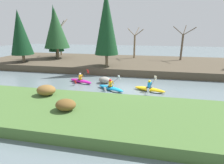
{
  "coord_description": "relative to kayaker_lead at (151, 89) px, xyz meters",
  "views": [
    {
      "loc": [
        1.26,
        -14.65,
        5.14
      ],
      "look_at": [
        -1.76,
        0.24,
        0.55
      ],
      "focal_mm": 28.0,
      "sensor_mm": 36.0,
      "label": 1
    }
  ],
  "objects": [
    {
      "name": "riverbank_far",
      "position": [
        -1.72,
        10.16,
        0.22
      ],
      "size": [
        44.0,
        11.63,
        0.83
      ],
      "color": "#4C4233",
      "rests_on": "ground"
    },
    {
      "name": "bare_tree_upstream",
      "position": [
        -15.13,
        13.57,
        3.49
      ],
      "size": [
        3.35,
        3.31,
        6.06
      ],
      "color": "#7A664C",
      "rests_on": "riverbank_far"
    },
    {
      "name": "kayaker_middle",
      "position": [
        -3.36,
        -0.39,
        0.0
      ],
      "size": [
        2.67,
        1.94,
        1.2
      ],
      "rotation": [
        0.0,
        0.0,
        -0.49
      ],
      "color": "#1993D6",
      "rests_on": "ground"
    },
    {
      "name": "shrub_clump_nearest",
      "position": [
        -7.38,
        -4.04,
        0.8
      ],
      "size": [
        1.35,
        1.12,
        0.73
      ],
      "color": "brown",
      "rests_on": "riverbank_near"
    },
    {
      "name": "conifer_tree_mid_left",
      "position": [
        -14.09,
        10.38,
        5.05
      ],
      "size": [
        3.76,
        3.76,
        7.27
      ],
      "color": "#7A664C",
      "rests_on": "riverbank_far"
    },
    {
      "name": "conifer_tree_centre",
      "position": [
        -5.33,
        6.12,
        5.64
      ],
      "size": [
        2.83,
        2.83,
        8.64
      ],
      "color": "#7A664C",
      "rests_on": "riverbank_far"
    },
    {
      "name": "bare_tree_mid_upstream",
      "position": [
        -2.47,
        12.96,
        2.83
      ],
      "size": [
        2.62,
        2.58,
        4.66
      ],
      "color": "#7A664C",
      "rests_on": "riverbank_far"
    },
    {
      "name": "ground_plane",
      "position": [
        -1.72,
        0.07,
        -0.2
      ],
      "size": [
        90.0,
        90.0,
        0.0
      ],
      "primitive_type": "plane",
      "color": "slate"
    },
    {
      "name": "kayaker_trailing",
      "position": [
        -6.77,
        1.2,
        0.0
      ],
      "size": [
        2.74,
        2.0,
        1.2
      ],
      "rotation": [
        0.0,
        0.0,
        -0.36
      ],
      "color": "#C61999",
      "rests_on": "ground"
    },
    {
      "name": "riverbank_near",
      "position": [
        -1.72,
        -5.58,
        0.12
      ],
      "size": [
        44.0,
        5.62,
        0.64
      ],
      "color": "#476B33",
      "rests_on": "ground"
    },
    {
      "name": "boulder_midstream",
      "position": [
        -4.5,
        1.61,
        0.12
      ],
      "size": [
        1.14,
        0.89,
        0.64
      ],
      "color": "gray",
      "rests_on": "ground"
    },
    {
      "name": "conifer_tree_left",
      "position": [
        -14.75,
        11.29,
        5.05
      ],
      "size": [
        2.36,
        2.36,
        7.88
      ],
      "color": "brown",
      "rests_on": "riverbank_far"
    },
    {
      "name": "shrub_clump_second",
      "position": [
        -4.93,
        -6.02,
        0.76
      ],
      "size": [
        1.2,
        1.0,
        0.65
      ],
      "color": "brown",
      "rests_on": "riverbank_near"
    },
    {
      "name": "bare_tree_mid_downstream",
      "position": [
        4.35,
        12.44,
        2.95
      ],
      "size": [
        2.75,
        2.72,
        4.91
      ],
      "color": "brown",
      "rests_on": "riverbank_far"
    },
    {
      "name": "conifer_tree_far_left",
      "position": [
        -17.22,
        6.55,
        4.53
      ],
      "size": [
        2.87,
        2.87,
        6.79
      ],
      "color": "#7A664C",
      "rests_on": "riverbank_far"
    },
    {
      "name": "kayaker_lead",
      "position": [
        0.0,
        0.0,
        0.0
      ],
      "size": [
        2.75,
        2.02,
        1.2
      ],
      "rotation": [
        0.0,
        0.0,
        -0.32
      ],
      "color": "yellow",
      "rests_on": "ground"
    }
  ]
}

